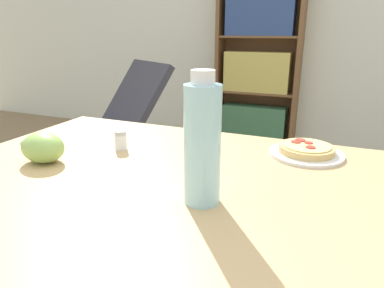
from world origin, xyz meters
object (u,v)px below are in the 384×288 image
Objects in this scene: pizza_on_plate at (306,151)px; grape_bunch at (43,148)px; bookshelf at (257,70)px; drink_bottle at (202,143)px; lounge_chair_near at (115,145)px; salt_shaker at (121,140)px.

pizza_on_plate is 0.78m from grape_bunch.
bookshelf reaches higher than pizza_on_plate.
drink_bottle reaches higher than lounge_chair_near.
pizza_on_plate is 0.14× the size of bookshelf.
grape_bunch is 0.45× the size of drink_bottle.
bookshelf is (0.06, 2.59, -0.03)m from grape_bunch.
lounge_chair_near is at bearing 126.83° from salt_shaker.
pizza_on_plate is 0.77× the size of drink_bottle.
grape_bunch is at bearing 174.49° from drink_bottle.
salt_shaker is 0.04× the size of bookshelf.
pizza_on_plate is at bearing 26.71° from grape_bunch.
bookshelf is (-0.45, 2.64, -0.13)m from drink_bottle.
drink_bottle is at bearing -5.51° from grape_bunch.
grape_bunch is 0.14× the size of lounge_chair_near.
lounge_chair_near reaches higher than pizza_on_plate.
grape_bunch reaches higher than salt_shaker.
grape_bunch is at bearing -153.29° from pizza_on_plate.
pizza_on_plate is 3.60× the size of salt_shaker.
salt_shaker is at bearing -162.66° from pizza_on_plate.
drink_bottle is 0.18× the size of bookshelf.
salt_shaker is at bearing -87.91° from bookshelf.
bookshelf reaches higher than drink_bottle.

